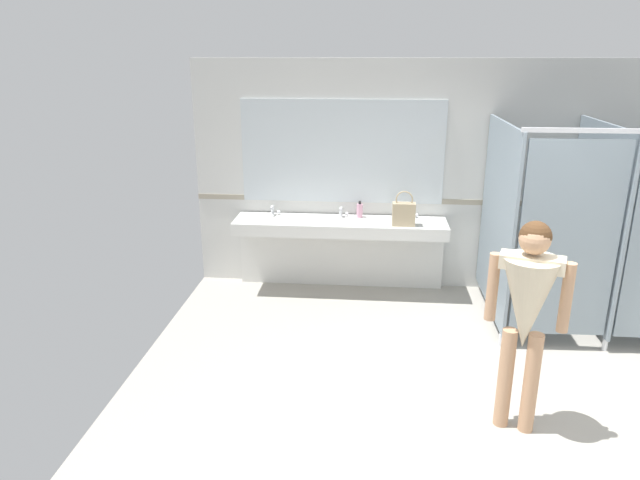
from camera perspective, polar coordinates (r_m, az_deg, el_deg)
ground_plane at (r=4.87m, az=21.56°, el=-17.91°), size 6.87×6.29×0.10m
wall_back at (r=6.95m, az=16.54°, el=5.82°), size 6.87×0.12×2.64m
wall_back_tile_band at (r=6.95m, az=16.43°, el=3.54°), size 6.87×0.01×0.06m
vanity_counter at (r=6.75m, az=2.00°, el=0.20°), size 2.42×0.53×0.99m
mirror_panel at (r=6.70m, az=2.19°, el=8.66°), size 2.32×0.02×1.18m
bathroom_stalls at (r=6.28m, az=25.99°, el=1.30°), size 1.98×1.52×2.09m
person_standing at (r=4.35m, az=19.71°, el=-5.87°), size 0.55×0.50×1.62m
handbag at (r=6.44m, az=8.23°, el=2.62°), size 0.25×0.12×0.39m
soap_dispenser at (r=6.72m, az=3.92°, el=2.93°), size 0.07×0.07×0.19m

